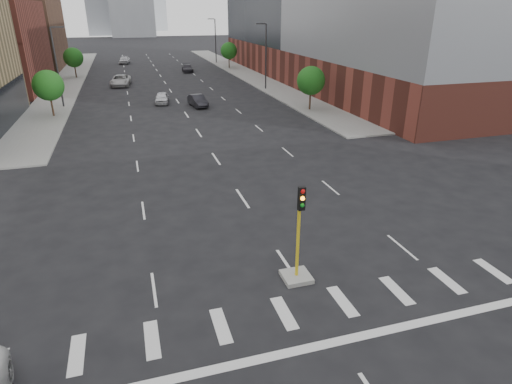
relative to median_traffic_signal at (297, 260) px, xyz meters
name	(u,v)px	position (x,y,z in m)	size (l,w,h in m)	color
sidewalk_left_far	(70,79)	(-15.00, 65.03, -0.90)	(5.00, 92.00, 0.15)	gray
sidewalk_right_far	(242,72)	(15.00, 65.03, -0.90)	(5.00, 92.00, 0.15)	gray
building_left_far_b	(3,34)	(-27.50, 83.03, 5.53)	(20.00, 24.00, 13.00)	brown
building_right_main	(353,8)	(29.50, 51.03, 10.03)	(24.00, 70.00, 22.00)	brown
median_traffic_signal	(297,260)	(0.00, 0.00, 0.00)	(1.20, 1.20, 4.40)	#999993
streetlight_right_a	(265,54)	(13.41, 46.03, 4.04)	(1.60, 0.22, 9.07)	#2D2D30
streetlight_right_b	(215,39)	(13.41, 81.03, 4.04)	(1.60, 0.22, 9.07)	#2D2D30
streetlight_left	(57,64)	(-13.41, 41.03, 4.04)	(1.60, 0.22, 9.07)	#2D2D30
tree_left_near	(48,85)	(-14.00, 36.03, 2.42)	(3.20, 3.20, 4.85)	#382619
tree_left_far	(73,58)	(-14.00, 66.03, 2.42)	(3.20, 3.20, 4.85)	#382619
tree_right_near	(311,81)	(14.00, 31.03, 2.42)	(3.20, 3.20, 4.85)	#382619
tree_right_far	(229,51)	(14.00, 71.03, 2.42)	(3.20, 3.20, 4.85)	#382619
car_near_left	(162,98)	(-1.99, 40.17, -0.30)	(1.60, 3.97, 1.35)	silver
car_mid_right	(198,101)	(1.97, 37.02, -0.28)	(1.47, 4.20, 1.38)	black
car_far_left	(121,80)	(-6.76, 55.54, -0.16)	(2.70, 5.85, 1.63)	#B7B7B7
car_deep_right	(188,68)	(5.37, 68.47, -0.29)	(1.91, 4.71, 1.37)	black
car_distant	(124,60)	(-5.70, 85.71, -0.14)	(1.97, 4.89, 1.67)	#B3B4B8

